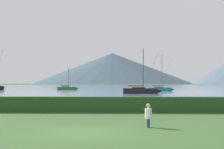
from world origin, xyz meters
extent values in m
plane|color=#3D602D|center=(0.00, 0.00, 0.00)|extent=(1000.00, 1000.00, 0.00)
cube|color=slate|center=(0.00, 137.00, 0.00)|extent=(320.00, 246.00, 0.00)
cube|color=#284C23|center=(0.00, 11.00, 0.61)|extent=(80.00, 1.20, 1.22)
cube|color=black|center=(5.43, 54.12, 0.55)|extent=(7.06, 2.78, 1.09)
cone|color=black|center=(9.38, 53.88, 0.55)|extent=(1.24, 0.99, 0.93)
cube|color=black|center=(5.03, 54.14, 0.94)|extent=(2.67, 1.81, 0.69)
cylinder|color=#333338|center=(6.02, 54.08, 4.95)|extent=(0.14, 0.14, 8.70)
cylinder|color=#333338|center=(4.46, 54.17, 1.69)|extent=(3.12, 0.30, 0.12)
cylinder|color=tan|center=(4.46, 54.17, 1.69)|extent=(2.67, 0.59, 0.44)
cylinder|color=#333338|center=(7.65, 53.98, 4.73)|extent=(3.29, 0.23, 8.27)
cube|color=#19707A|center=(11.65, 74.15, 0.46)|extent=(6.09, 3.40, 0.91)
cone|color=#19707A|center=(14.84, 73.30, 0.46)|extent=(1.16, 1.00, 0.77)
cube|color=#16646E|center=(11.33, 74.24, 0.79)|extent=(2.43, 1.89, 0.58)
cylinder|color=#333338|center=(12.13, 74.02, 4.98)|extent=(0.12, 0.12, 8.96)
cylinder|color=#333338|center=(10.87, 74.36, 1.41)|extent=(2.54, 0.76, 0.10)
cylinder|color=gray|center=(10.87, 74.36, 1.41)|extent=(2.23, 0.92, 0.36)
cylinder|color=#333338|center=(13.44, 73.67, 4.76)|extent=(2.66, 0.73, 8.52)
cube|color=#236B38|center=(-15.31, 88.50, 0.45)|extent=(5.73, 2.15, 0.89)
cone|color=#236B38|center=(-12.08, 88.38, 0.45)|extent=(1.00, 0.79, 0.76)
cube|color=#206032|center=(-15.63, 88.52, 0.77)|extent=(2.15, 1.44, 0.57)
cylinder|color=#333338|center=(-14.82, 88.49, 3.80)|extent=(0.11, 0.11, 6.61)
cylinder|color=#333338|center=(-16.09, 88.53, 1.38)|extent=(2.55, 0.19, 0.10)
cylinder|color=orange|center=(-16.09, 88.53, 1.38)|extent=(2.18, 0.44, 0.36)
cylinder|color=#333338|center=(-13.49, 88.44, 3.63)|extent=(2.69, 0.13, 6.29)
cone|color=black|center=(-34.25, 86.24, 0.61)|extent=(1.45, 1.20, 1.03)
cylinder|color=#2D3347|center=(3.15, 1.95, 0.23)|extent=(0.14, 0.14, 0.45)
cylinder|color=#2D3347|center=(3.14, 2.13, 0.23)|extent=(0.14, 0.14, 0.45)
cylinder|color=silver|center=(3.14, 2.04, 0.73)|extent=(0.36, 0.36, 0.55)
cylinder|color=silver|center=(3.15, 1.80, 0.75)|extent=(0.09, 0.09, 0.49)
cylinder|color=silver|center=(3.14, 2.28, 0.75)|extent=(0.09, 0.09, 0.49)
sphere|color=tan|center=(3.14, 2.04, 1.14)|extent=(0.22, 0.22, 0.22)
cone|color=#425666|center=(-11.20, 407.49, 19.13)|extent=(197.81, 197.81, 38.27)
camera|label=1|loc=(1.80, -15.95, 2.38)|focal=54.84mm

